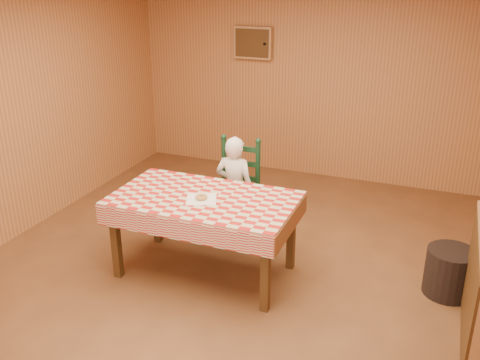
% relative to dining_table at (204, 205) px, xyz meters
% --- Properties ---
extents(ground, '(6.00, 6.00, 0.00)m').
position_rel_dining_table_xyz_m(ground, '(0.32, -0.11, -0.69)').
color(ground, brown).
rests_on(ground, ground).
extents(cabin_walls, '(5.10, 6.05, 2.65)m').
position_rel_dining_table_xyz_m(cabin_walls, '(0.31, 0.42, 1.14)').
color(cabin_walls, '#B47541').
rests_on(cabin_walls, ground).
extents(dining_table, '(1.66, 0.96, 0.77)m').
position_rel_dining_table_xyz_m(dining_table, '(0.00, 0.00, 0.00)').
color(dining_table, '#4A2E13').
rests_on(dining_table, ground).
extents(ladder_chair, '(0.44, 0.40, 1.08)m').
position_rel_dining_table_xyz_m(ladder_chair, '(-0.00, 0.79, -0.18)').
color(ladder_chair, black).
rests_on(ladder_chair, ground).
extents(seated_child, '(0.41, 0.27, 1.12)m').
position_rel_dining_table_xyz_m(seated_child, '(-0.00, 0.73, -0.13)').
color(seated_child, white).
rests_on(seated_child, ground).
extents(napkin, '(0.34, 0.34, 0.00)m').
position_rel_dining_table_xyz_m(napkin, '(-0.00, -0.05, 0.08)').
color(napkin, white).
rests_on(napkin, dining_table).
extents(donut, '(0.14, 0.14, 0.04)m').
position_rel_dining_table_xyz_m(donut, '(-0.00, -0.05, 0.10)').
color(donut, '#B98942').
rests_on(donut, napkin).
extents(storage_bin, '(0.43, 0.43, 0.42)m').
position_rel_dining_table_xyz_m(storage_bin, '(2.13, 0.46, -0.48)').
color(storage_bin, black).
rests_on(storage_bin, ground).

